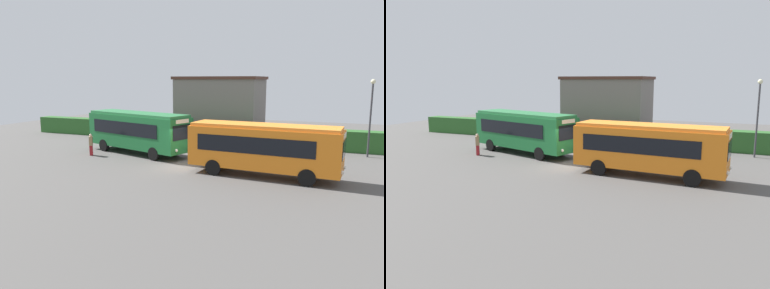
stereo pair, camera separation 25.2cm
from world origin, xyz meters
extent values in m
plane|color=#514F4C|center=(0.00, 0.00, 0.00)|extent=(64.00, 64.00, 0.00)
cube|color=#19602D|center=(-5.29, 2.30, 1.84)|extent=(9.82, 5.22, 2.58)
cube|color=#27723C|center=(-5.29, 2.30, 3.23)|extent=(9.49, 4.94, 0.20)
cube|color=black|center=(-5.20, 3.60, 2.15)|extent=(7.09, 2.24, 1.03)
cube|color=black|center=(-5.95, 1.18, 2.15)|extent=(7.09, 2.24, 1.03)
cube|color=black|center=(-0.73, 0.88, 2.15)|extent=(0.65, 1.97, 1.08)
cube|color=silver|center=(-0.73, 0.88, 2.95)|extent=(0.45, 1.33, 0.28)
cylinder|color=black|center=(-2.13, 2.52, 0.50)|extent=(1.04, 0.56, 1.00)
cylinder|color=black|center=(-2.82, 0.32, 0.50)|extent=(1.04, 0.56, 1.00)
cylinder|color=black|center=(-7.76, 4.27, 0.50)|extent=(1.04, 0.56, 1.00)
cylinder|color=black|center=(-8.44, 2.07, 0.50)|extent=(1.04, 0.56, 1.00)
sphere|color=silver|center=(-0.52, 1.53, 0.90)|extent=(0.22, 0.22, 0.22)
sphere|color=silver|center=(-0.93, 0.22, 0.90)|extent=(0.22, 0.22, 0.22)
cube|color=orange|center=(5.60, -1.23, 1.79)|extent=(9.31, 3.01, 2.49)
cube|color=orange|center=(5.60, -1.23, 3.14)|extent=(9.03, 2.80, 0.20)
cube|color=black|center=(5.38, -0.01, 2.09)|extent=(7.14, 0.53, 0.99)
cube|color=black|center=(5.21, -2.41, 2.09)|extent=(7.14, 0.53, 0.99)
cube|color=black|center=(10.19, -1.55, 2.09)|extent=(0.17, 1.95, 1.04)
cube|color=silver|center=(10.19, -1.55, 2.86)|extent=(0.13, 1.31, 0.28)
cylinder|color=black|center=(8.51, -0.34, 0.50)|extent=(1.02, 0.35, 1.00)
cylinder|color=black|center=(8.36, -2.51, 0.50)|extent=(1.02, 0.35, 1.00)
cylinder|color=black|center=(2.84, 0.05, 0.50)|extent=(1.02, 0.35, 1.00)
cylinder|color=black|center=(2.69, -2.12, 0.50)|extent=(1.02, 0.35, 1.00)
sphere|color=silver|center=(10.25, -0.89, 0.90)|extent=(0.22, 0.22, 0.22)
sphere|color=silver|center=(10.16, -2.20, 0.90)|extent=(0.22, 0.22, 0.22)
cube|color=maroon|center=(-8.33, 0.18, 0.40)|extent=(0.35, 0.37, 0.80)
cube|color=olive|center=(-8.33, 0.18, 1.15)|extent=(0.45, 0.51, 0.70)
sphere|color=beige|center=(-8.33, 0.18, 1.61)|extent=(0.22, 0.22, 0.22)
cube|color=#4C6B47|center=(-2.49, 4.75, 0.41)|extent=(0.36, 0.37, 0.81)
cube|color=#334C8C|center=(-2.49, 4.75, 1.17)|extent=(0.48, 0.50, 0.71)
sphere|color=tan|center=(-2.49, 4.75, 1.64)|extent=(0.22, 0.22, 0.22)
cube|color=maroon|center=(2.71, 1.54, 0.43)|extent=(0.29, 0.25, 0.85)
cube|color=maroon|center=(2.71, 1.54, 1.23)|extent=(0.45, 0.27, 0.75)
sphere|color=tan|center=(2.71, 1.54, 1.72)|extent=(0.23, 0.23, 0.23)
cube|color=#2A5D26|center=(0.00, 9.77, 0.87)|extent=(44.00, 1.53, 1.74)
cube|color=slate|center=(-2.27, 14.50, 2.97)|extent=(8.45, 5.95, 5.94)
cube|color=#4C2D23|center=(-2.27, 14.50, 6.09)|extent=(8.79, 6.19, 0.30)
cylinder|color=#38383D|center=(11.89, 7.71, 2.80)|extent=(0.14, 0.14, 5.60)
sphere|color=beige|center=(11.89, 7.71, 5.78)|extent=(0.36, 0.36, 0.36)
camera|label=1|loc=(10.14, -23.79, 5.89)|focal=35.14mm
camera|label=2|loc=(10.37, -23.69, 5.89)|focal=35.14mm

